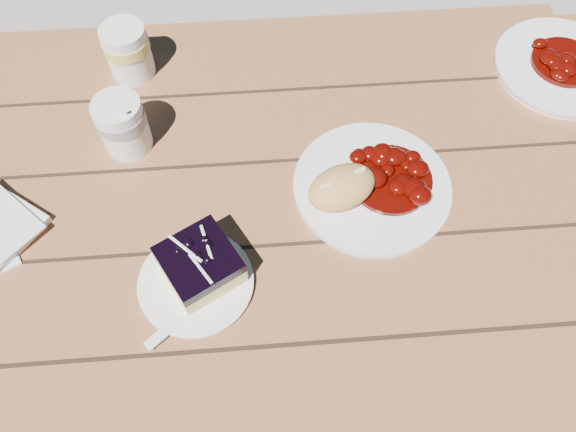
{
  "coord_description": "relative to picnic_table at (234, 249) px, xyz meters",
  "views": [
    {
      "loc": [
        0.06,
        -0.48,
        1.53
      ],
      "look_at": [
        0.1,
        -0.06,
        0.81
      ],
      "focal_mm": 35.0,
      "sensor_mm": 36.0,
      "label": 1
    }
  ],
  "objects": [
    {
      "name": "main_plate",
      "position": [
        0.24,
        0.01,
        0.17
      ],
      "size": [
        0.25,
        0.25,
        0.02
      ],
      "primitive_type": "cylinder",
      "color": "white",
      "rests_on": "picnic_table"
    },
    {
      "name": "second_cup",
      "position": [
        -0.17,
        0.31,
        0.21
      ],
      "size": [
        0.08,
        0.08,
        0.1
      ],
      "primitive_type": "cylinder",
      "color": "white",
      "rests_on": "picnic_table"
    },
    {
      "name": "second_plate",
      "position": [
        0.64,
        0.25,
        0.17
      ],
      "size": [
        0.25,
        0.25,
        0.02
      ],
      "primitive_type": "cylinder",
      "color": "white",
      "rests_on": "picnic_table"
    },
    {
      "name": "blueberry_cake",
      "position": [
        -0.04,
        -0.12,
        0.2
      ],
      "size": [
        0.14,
        0.14,
        0.06
      ],
      "rotation": [
        0.0,
        0.0,
        0.51
      ],
      "color": "#EAD780",
      "rests_on": "dessert_plate"
    },
    {
      "name": "dessert_plate",
      "position": [
        -0.05,
        -0.14,
        0.17
      ],
      "size": [
        0.17,
        0.17,
        0.01
      ],
      "primitive_type": "cylinder",
      "color": "white",
      "rests_on": "picnic_table"
    },
    {
      "name": "picnic_table",
      "position": [
        0.0,
        0.0,
        0.0
      ],
      "size": [
        2.0,
        1.55,
        0.75
      ],
      "color": "brown",
      "rests_on": "ground"
    },
    {
      "name": "goulash_stew",
      "position": [
        0.27,
        0.01,
        0.2
      ],
      "size": [
        0.13,
        0.13,
        0.04
      ],
      "primitive_type": null,
      "color": "#4D0702",
      "rests_on": "main_plate"
    },
    {
      "name": "bread_roll",
      "position": [
        0.18,
        -0.01,
        0.21
      ],
      "size": [
        0.13,
        0.11,
        0.06
      ],
      "primitive_type": "ellipsoid",
      "rotation": [
        0.0,
        0.0,
        0.41
      ],
      "color": "#DDA355",
      "rests_on": "main_plate"
    },
    {
      "name": "second_stew",
      "position": [
        0.64,
        0.25,
        0.2
      ],
      "size": [
        0.12,
        0.12,
        0.04
      ],
      "primitive_type": null,
      "color": "#4D0702",
      "rests_on": "second_plate"
    },
    {
      "name": "fork_dessert",
      "position": [
        -0.07,
        -0.19,
        0.17
      ],
      "size": [
        0.14,
        0.12,
        0.0
      ],
      "primitive_type": null,
      "rotation": [
        0.0,
        0.0,
        -0.87
      ],
      "color": "white",
      "rests_on": "dessert_plate"
    },
    {
      "name": "coffee_cup",
      "position": [
        -0.16,
        0.14,
        0.21
      ],
      "size": [
        0.08,
        0.08,
        0.1
      ],
      "primitive_type": "cylinder",
      "color": "white",
      "rests_on": "picnic_table"
    },
    {
      "name": "ground",
      "position": [
        0.0,
        0.0,
        -0.59
      ],
      "size": [
        60.0,
        60.0,
        0.0
      ],
      "primitive_type": "plane",
      "color": "gray",
      "rests_on": "ground"
    }
  ]
}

